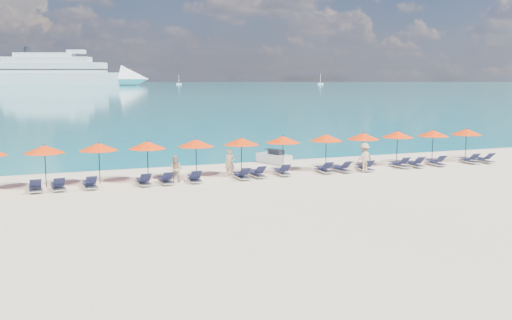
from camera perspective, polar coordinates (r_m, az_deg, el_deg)
name	(u,v)px	position (r m, az deg, el deg)	size (l,w,h in m)	color
ground	(278,191)	(28.88, 2.17, -3.14)	(1400.00, 1400.00, 0.00)	beige
sea	(43,84)	(686.08, -20.57, 7.14)	(1600.00, 1300.00, 0.01)	#1FA9B2
cruise_ship	(67,73)	(529.70, -18.36, 8.23)	(142.35, 75.02, 40.14)	silver
sailboat_near	(179,84)	(576.15, -7.72, 7.58)	(5.18, 1.73, 9.50)	silver
sailboat_far	(320,83)	(571.88, 6.46, 7.61)	(5.79, 1.93, 10.61)	silver
jetski	(274,158)	(38.39, 1.83, 0.24)	(1.79, 2.76, 0.92)	silver
beachgoer_a	(230,163)	(32.95, -2.63, -0.30)	(0.60, 0.39, 1.64)	tan
beachgoer_b	(176,169)	(31.33, -8.00, -0.93)	(0.73, 0.42, 1.50)	tan
beachgoer_c	(364,158)	(35.07, 10.78, 0.21)	(1.16, 0.54, 1.80)	tan
umbrella_2	(44,149)	(31.49, -20.39, 1.01)	(2.10, 2.10, 2.28)	black
umbrella_3	(99,147)	(31.76, -15.45, 1.28)	(2.10, 2.10, 2.28)	black
umbrella_4	(147,145)	(31.97, -10.81, 1.48)	(2.10, 2.10, 2.28)	black
umbrella_5	(196,143)	(32.61, -6.02, 1.70)	(2.10, 2.10, 2.28)	black
umbrella_6	(241,141)	(33.32, -1.48, 1.88)	(2.10, 2.10, 2.28)	black
umbrella_7	(283,139)	(34.39, 2.73, 2.07)	(2.10, 2.10, 2.28)	black
umbrella_8	(326,138)	(35.63, 7.04, 2.23)	(2.10, 2.10, 2.28)	black
umbrella_9	(363,136)	(36.93, 10.67, 2.36)	(2.10, 2.10, 2.28)	black
umbrella_10	(398,134)	(38.61, 13.97, 2.50)	(2.10, 2.10, 2.28)	black
umbrella_11	(433,133)	(40.08, 17.29, 2.57)	(2.10, 2.10, 2.28)	black
umbrella_12	(467,132)	(41.90, 20.31, 2.66)	(2.10, 2.10, 2.28)	black
lounger_3	(35,187)	(30.75, -21.19, -2.55)	(0.68, 1.72, 0.66)	silver
lounger_4	(58,186)	(30.74, -19.19, -2.46)	(0.74, 1.74, 0.66)	silver
lounger_5	(90,184)	(30.78, -16.28, -2.32)	(0.71, 1.73, 0.66)	silver
lounger_6	(144,181)	(30.95, -11.18, -2.08)	(0.67, 1.72, 0.66)	silver
lounger_7	(166,180)	(31.16, -9.01, -1.96)	(0.65, 1.71, 0.66)	silver
lounger_8	(195,178)	(31.47, -6.17, -1.81)	(0.78, 1.75, 0.66)	silver
lounger_9	(242,175)	(32.26, -1.43, -1.52)	(0.64, 1.71, 0.66)	silver
lounger_10	(257,173)	(32.81, 0.08, -1.35)	(0.70, 1.73, 0.66)	silver
lounger_11	(282,171)	(33.56, 2.64, -1.15)	(0.74, 1.74, 0.66)	silver
lounger_12	(324,169)	(34.67, 6.82, -0.90)	(0.72, 1.73, 0.66)	silver
lounger_13	(341,168)	(35.11, 8.54, -0.82)	(0.75, 1.74, 0.66)	silver
lounger_14	(365,167)	(35.78, 10.81, -0.71)	(0.77, 1.75, 0.66)	silver
lounger_15	(399,164)	(37.57, 14.15, -0.39)	(0.63, 1.70, 0.66)	silver
lounger_16	(415,164)	(38.06, 15.62, -0.34)	(0.79, 1.75, 0.66)	silver
lounger_17	(436,162)	(39.07, 17.55, -0.21)	(0.73, 1.74, 0.66)	silver
lounger_18	(469,160)	(40.89, 20.55, 0.01)	(0.76, 1.75, 0.66)	silver
lounger_19	(484,159)	(41.52, 21.83, 0.06)	(0.66, 1.71, 0.66)	silver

